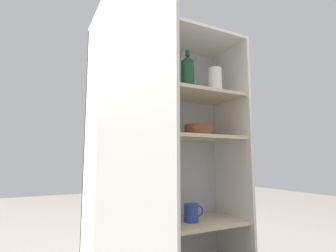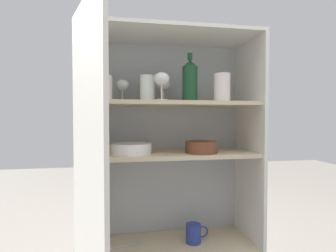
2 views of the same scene
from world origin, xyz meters
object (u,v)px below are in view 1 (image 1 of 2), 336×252
at_px(mixing_bowl_large, 199,130).
at_px(coffee_mug_primary, 191,213).
at_px(wine_bottle, 188,73).
at_px(plate_stack_white, 139,128).

xyz_separation_m(mixing_bowl_large, coffee_mug_primary, (-0.02, 0.05, -0.48)).
xyz_separation_m(wine_bottle, coffee_mug_primary, (0.03, 0.02, -0.82)).
bearing_deg(plate_stack_white, coffee_mug_primary, 3.76).
bearing_deg(plate_stack_white, wine_bottle, 0.31).
bearing_deg(wine_bottle, mixing_bowl_large, -30.62).
relative_size(wine_bottle, plate_stack_white, 1.20).
distance_m(plate_stack_white, mixing_bowl_large, 0.36).
relative_size(wine_bottle, mixing_bowl_large, 1.52).
bearing_deg(wine_bottle, plate_stack_white, -179.69).
bearing_deg(coffee_mug_primary, mixing_bowl_large, -65.86).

